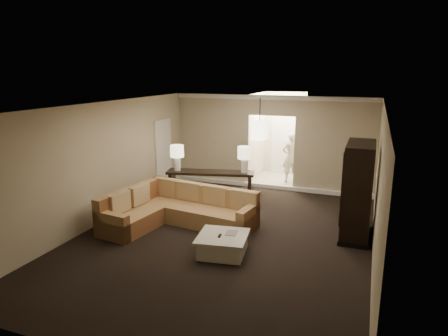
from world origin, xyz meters
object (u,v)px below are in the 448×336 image
at_px(armoire, 357,192).
at_px(drink_table, 249,205).
at_px(sectional_sofa, 176,210).
at_px(coffee_table, 223,244).
at_px(person, 291,155).
at_px(console_table, 211,184).

distance_m(armoire, drink_table, 2.49).
bearing_deg(drink_table, sectional_sofa, -150.22).
relative_size(sectional_sofa, drink_table, 6.03).
relative_size(coffee_table, drink_table, 2.04).
xyz_separation_m(sectional_sofa, drink_table, (1.51, 0.86, 0.03)).
height_order(sectional_sofa, drink_table, sectional_sofa).
bearing_deg(armoire, coffee_table, -141.98).
bearing_deg(coffee_table, drink_table, 91.64).
height_order(sectional_sofa, person, person).
distance_m(console_table, person, 3.31).
height_order(coffee_table, console_table, console_table).
bearing_deg(drink_table, person, 86.12).
bearing_deg(drink_table, armoire, -1.88).
height_order(console_table, drink_table, console_table).
distance_m(coffee_table, drink_table, 1.93).
bearing_deg(armoire, sectional_sofa, -168.68).
bearing_deg(drink_table, coffee_table, -88.36).
relative_size(console_table, armoire, 1.16).
relative_size(armoire, drink_table, 3.86).
height_order(sectional_sofa, armoire, armoire).
relative_size(coffee_table, console_table, 0.45).
distance_m(coffee_table, person, 5.65).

